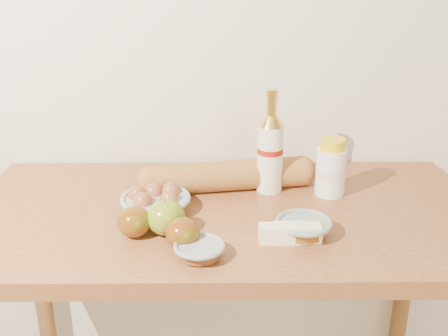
{
  "coord_description": "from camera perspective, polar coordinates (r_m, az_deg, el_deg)",
  "views": [
    {
      "loc": [
        -0.01,
        -0.0,
        1.5
      ],
      "look_at": [
        0.0,
        1.15,
        1.02
      ],
      "focal_mm": 45.0,
      "sensor_mm": 36.0,
      "label": 1
    }
  ],
  "objects": [
    {
      "name": "syrup_bowl",
      "position": [
        1.22,
        8.07,
        -5.96
      ],
      "size": [
        0.15,
        0.15,
        0.04
      ],
      "rotation": [
        0.0,
        0.0,
        0.23
      ],
      "color": "gray",
      "rests_on": "table"
    },
    {
      "name": "butter_stick",
      "position": [
        1.2,
        6.71,
        -6.59
      ],
      "size": [
        0.13,
        0.04,
        0.04
      ],
      "rotation": [
        0.0,
        0.0,
        0.03
      ],
      "color": "#FFF3C5",
      "rests_on": "table"
    },
    {
      "name": "bourbon_bottle",
      "position": [
        1.39,
        4.71,
        1.74
      ],
      "size": [
        0.08,
        0.08,
        0.26
      ],
      "rotation": [
        0.0,
        0.0,
        0.42
      ],
      "color": "#F3EACE",
      "rests_on": "table"
    },
    {
      "name": "apple_redgreen_front",
      "position": [
        1.22,
        -9.11,
        -5.41
      ],
      "size": [
        0.09,
        0.09,
        0.07
      ],
      "rotation": [
        0.0,
        0.0,
        -0.34
      ],
      "color": "maroon",
      "rests_on": "table"
    },
    {
      "name": "apple_yellowgreen",
      "position": [
        1.21,
        -5.93,
        -5.01
      ],
      "size": [
        0.09,
        0.09,
        0.08
      ],
      "rotation": [
        0.0,
        0.0,
        -0.11
      ],
      "color": "olive",
      "rests_on": "table"
    },
    {
      "name": "apple_redgreen_right",
      "position": [
        1.16,
        -4.23,
        -6.61
      ],
      "size": [
        0.07,
        0.07,
        0.07
      ],
      "rotation": [
        0.0,
        0.0,
        0.04
      ],
      "color": "#8F0708",
      "rests_on": "table"
    },
    {
      "name": "baguette",
      "position": [
        1.41,
        0.41,
        -0.78
      ],
      "size": [
        0.47,
        0.15,
        0.08
      ],
      "rotation": [
        0.0,
        0.0,
        0.15
      ],
      "color": "#B67B37",
      "rests_on": "table"
    },
    {
      "name": "cream_bottle",
      "position": [
        1.4,
        10.8,
        -0.08
      ],
      "size": [
        0.08,
        0.08,
        0.15
      ],
      "rotation": [
        0.0,
        0.0,
        -0.03
      ],
      "color": "white",
      "rests_on": "table"
    },
    {
      "name": "sugar_bowl",
      "position": [
        1.14,
        -2.52,
        -8.33
      ],
      "size": [
        0.13,
        0.13,
        0.03
      ],
      "rotation": [
        0.0,
        0.0,
        -0.31
      ],
      "color": "gray",
      "rests_on": "table"
    },
    {
      "name": "back_wall",
      "position": [
        1.52,
        -0.12,
        15.08
      ],
      "size": [
        3.5,
        0.02,
        2.6
      ],
      "primitive_type": "cube",
      "color": "silver",
      "rests_on": "ground"
    },
    {
      "name": "table",
      "position": [
        1.38,
        -0.01,
        -8.87
      ],
      "size": [
        1.2,
        0.6,
        0.9
      ],
      "color": "#A46335",
      "rests_on": "ground"
    },
    {
      "name": "egg_bowl",
      "position": [
        1.32,
        -6.98,
        -3.35
      ],
      "size": [
        0.2,
        0.2,
        0.06
      ],
      "rotation": [
        0.0,
        0.0,
        0.23
      ],
      "color": "#9AA8A2",
      "rests_on": "table"
    }
  ]
}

